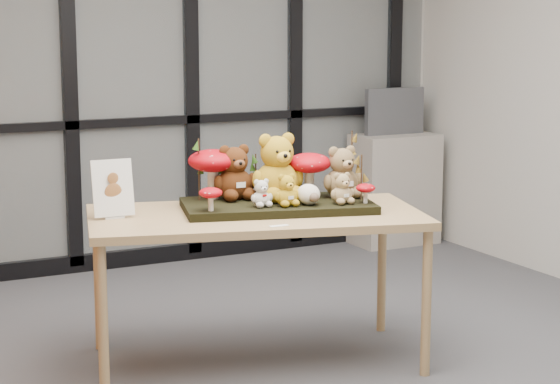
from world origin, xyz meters
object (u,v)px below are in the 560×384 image
bear_brown_medium (234,169)px  mushroom_front_right (366,192)px  bear_small_yellow (287,188)px  bear_white_bow (261,191)px  diorama_tray (278,206)px  mushroom_back_right (309,173)px  bear_beige_small (342,186)px  mushroom_back_left (213,172)px  cabinet (394,189)px  display_table (256,225)px  plush_cream_hedgehog (308,193)px  bear_pooh_yellow (277,163)px  mushroom_front_left (211,198)px  sign_holder (113,191)px  bear_tan_back (342,169)px  monitor (395,111)px

bear_brown_medium → mushroom_front_right: bearing=-21.3°
bear_small_yellow → bear_white_bow: size_ratio=1.16×
diorama_tray → mushroom_back_right: size_ratio=3.76×
bear_beige_small → mushroom_back_right: bearing=117.8°
mushroom_back_left → cabinet: 2.96m
display_table → mushroom_back_left: mushroom_back_left is taller
diorama_tray → bear_white_bow: size_ratio=6.24×
plush_cream_hedgehog → bear_small_yellow: bearing=-174.9°
mushroom_back_left → mushroom_front_right: (0.66, -0.47, -0.09)m
bear_beige_small → cabinet: bearing=66.4°
bear_white_bow → mushroom_back_right: bearing=37.0°
bear_small_yellow → mushroom_back_right: bearing=53.5°
bear_brown_medium → bear_white_bow: bear_brown_medium is taller
mushroom_back_right → cabinet: size_ratio=0.30×
bear_pooh_yellow → bear_brown_medium: size_ratio=1.21×
bear_white_bow → bear_beige_small: 0.42m
bear_beige_small → mushroom_front_left: bear_beige_small is taller
plush_cream_hedgehog → sign_holder: (-0.94, 0.32, 0.04)m
bear_tan_back → sign_holder: 1.22m
diorama_tray → bear_white_bow: bearing=-133.4°
bear_beige_small → sign_holder: (-1.11, 0.37, 0.01)m
mushroom_back_left → mushroom_back_right: 0.52m
display_table → mushroom_front_left: bearing=-156.1°
bear_pooh_yellow → bear_beige_small: bearing=-31.6°
cabinet → monitor: 0.62m
bear_beige_small → monitor: size_ratio=0.35×
mushroom_front_left → monitor: (2.45, 2.10, 0.15)m
plush_cream_hedgehog → bear_brown_medium: bearing=145.8°
bear_brown_medium → sign_holder: bear_brown_medium is taller
bear_tan_back → sign_holder: (-1.20, 0.21, -0.06)m
bear_pooh_yellow → plush_cream_hedgehog: (0.08, -0.21, -0.13)m
display_table → cabinet: size_ratio=2.14×
bear_tan_back → mushroom_front_right: bear_tan_back is taller
diorama_tray → mushroom_back_left: size_ratio=3.37×
display_table → bear_small_yellow: 0.26m
bear_beige_small → mushroom_back_left: 0.69m
bear_brown_medium → bear_pooh_yellow: bearing=-13.5°
bear_pooh_yellow → plush_cream_hedgehog: size_ratio=3.26×
bear_beige_small → sign_holder: size_ratio=0.61×
mushroom_back_right → bear_beige_small: bearing=-77.3°
bear_brown_medium → mushroom_front_left: size_ratio=2.44×
display_table → monitor: monitor is taller
diorama_tray → mushroom_front_left: bearing=-155.2°
mushroom_back_left → mushroom_back_right: mushroom_back_left is taller
display_table → bear_white_bow: size_ratio=11.89×
bear_white_bow → sign_holder: bearing=174.6°
bear_brown_medium → plush_cream_hedgehog: 0.43m
bear_tan_back → mushroom_back_left: bearing=172.5°
bear_small_yellow → monitor: 2.97m
plush_cream_hedgehog → sign_holder: sign_holder is taller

